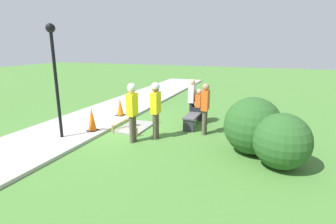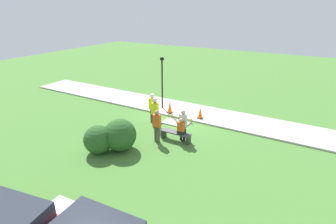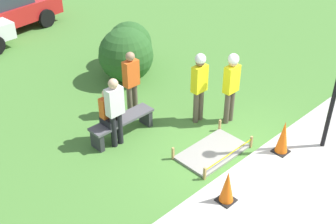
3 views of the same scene
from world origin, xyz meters
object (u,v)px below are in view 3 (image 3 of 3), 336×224
at_px(traffic_cone_near_patch, 227,187).
at_px(worker_supervisor, 199,81).
at_px(park_bench, 122,124).
at_px(person_seated_on_bench, 108,110).
at_px(bystander_in_gray_shirt, 115,109).
at_px(worker_assistant, 231,82).
at_px(bystander_in_orange_shirt, 131,80).
at_px(traffic_cone_far_patch, 283,137).

height_order(traffic_cone_near_patch, worker_supervisor, worker_supervisor).
height_order(park_bench, person_seated_on_bench, person_seated_on_bench).
distance_m(traffic_cone_near_patch, bystander_in_gray_shirt, 3.14).
relative_size(worker_assistant, bystander_in_orange_shirt, 1.07).
bearing_deg(bystander_in_orange_shirt, person_seated_on_bench, -154.56).
relative_size(bystander_in_orange_shirt, bystander_in_gray_shirt, 1.01).
relative_size(traffic_cone_far_patch, worker_supervisor, 0.44).
xyz_separation_m(worker_supervisor, bystander_in_gray_shirt, (-2.15, 0.63, -0.14)).
relative_size(person_seated_on_bench, bystander_in_orange_shirt, 0.50).
distance_m(person_seated_on_bench, worker_assistant, 3.08).
bearing_deg(worker_assistant, worker_supervisor, 133.44).
bearing_deg(traffic_cone_near_patch, park_bench, 89.89).
distance_m(traffic_cone_near_patch, park_bench, 3.27).
xyz_separation_m(traffic_cone_far_patch, bystander_in_gray_shirt, (-2.45, 2.94, 0.50)).
distance_m(traffic_cone_far_patch, bystander_in_gray_shirt, 3.86).
height_order(traffic_cone_near_patch, park_bench, traffic_cone_near_patch).
bearing_deg(person_seated_on_bench, bystander_in_gray_shirt, -85.40).
relative_size(traffic_cone_near_patch, bystander_in_orange_shirt, 0.41).
height_order(traffic_cone_near_patch, worker_assistant, worker_assistant).
relative_size(worker_assistant, bystander_in_gray_shirt, 1.08).
bearing_deg(worker_supervisor, park_bench, 156.02).
relative_size(traffic_cone_far_patch, park_bench, 0.48).
xyz_separation_m(traffic_cone_far_patch, worker_assistant, (0.24, 1.75, 0.65)).
bearing_deg(traffic_cone_far_patch, park_bench, 124.25).
relative_size(person_seated_on_bench, worker_assistant, 0.47).
distance_m(worker_assistant, bystander_in_orange_shirt, 2.52).
xyz_separation_m(park_bench, person_seated_on_bench, (-0.33, 0.05, 0.50)).
bearing_deg(worker_supervisor, traffic_cone_far_patch, -82.67).
distance_m(traffic_cone_far_patch, worker_supervisor, 2.42).
xyz_separation_m(park_bench, bystander_in_gray_shirt, (-0.31, -0.19, 0.65)).
height_order(traffic_cone_near_patch, bystander_in_gray_shirt, bystander_in_gray_shirt).
distance_m(park_bench, bystander_in_gray_shirt, 0.75).
distance_m(park_bench, worker_supervisor, 2.16).
relative_size(person_seated_on_bench, bystander_in_gray_shirt, 0.50).
bearing_deg(traffic_cone_far_patch, worker_assistant, 82.15).
distance_m(traffic_cone_near_patch, worker_supervisor, 3.14).
height_order(person_seated_on_bench, worker_assistant, worker_assistant).
bearing_deg(bystander_in_orange_shirt, traffic_cone_near_patch, -102.08).
bearing_deg(bystander_in_orange_shirt, bystander_in_gray_shirt, -145.22).
relative_size(traffic_cone_near_patch, traffic_cone_far_patch, 0.88).
relative_size(traffic_cone_far_patch, worker_assistant, 0.43).
bearing_deg(traffic_cone_near_patch, worker_assistant, 38.36).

